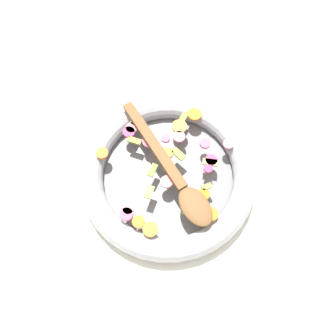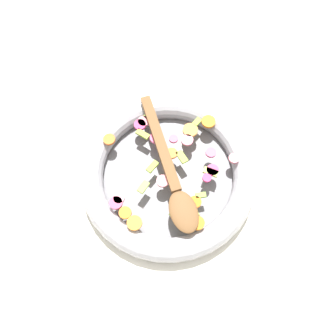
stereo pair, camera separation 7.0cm
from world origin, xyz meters
name	(u,v)px [view 1 (the left image)]	position (x,y,z in m)	size (l,w,h in m)	color
ground_plane	(168,177)	(0.00, 0.00, 0.00)	(4.00, 4.00, 0.00)	silver
skillet	(168,173)	(0.00, 0.00, 0.02)	(0.39, 0.39, 0.05)	slate
chopped_vegetables	(169,163)	(0.01, 0.01, 0.05)	(0.30, 0.30, 0.01)	orange
wooden_spoon	(173,173)	(0.00, -0.02, 0.06)	(0.09, 0.33, 0.01)	brown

